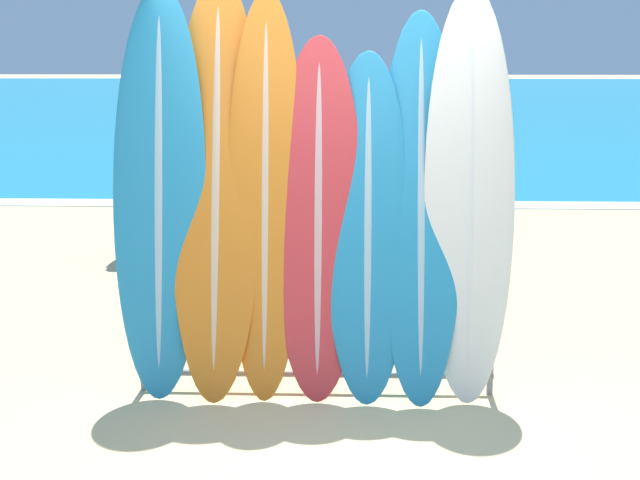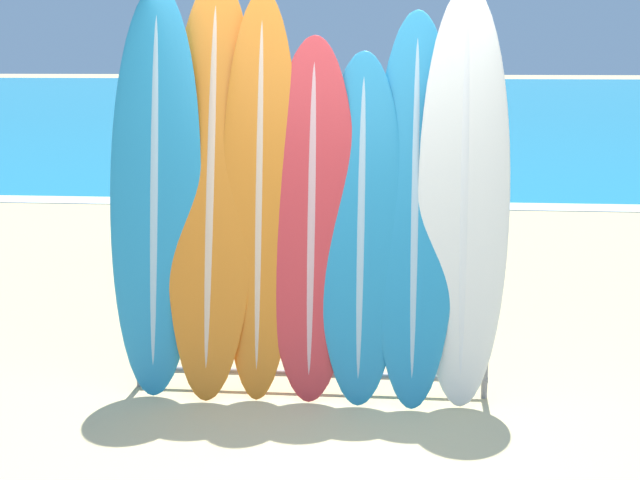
% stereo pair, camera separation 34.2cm
% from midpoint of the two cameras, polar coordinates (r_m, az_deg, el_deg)
% --- Properties ---
extents(ground_plane, '(160.00, 160.00, 0.00)m').
position_cam_midpoint_polar(ground_plane, '(5.17, 2.83, -12.57)').
color(ground_plane, tan).
extents(ocean_water, '(120.00, 60.00, 0.01)m').
position_cam_midpoint_polar(ocean_water, '(41.87, 4.92, 9.01)').
color(ocean_water, teal).
rests_on(ocean_water, ground_plane).
extents(surfboard_rack, '(2.27, 0.04, 0.81)m').
position_cam_midpoint_polar(surfboard_rack, '(5.66, 1.02, -5.51)').
color(surfboard_rack, slate).
rests_on(surfboard_rack, ground_plane).
extents(surfboard_slot_0, '(0.59, 0.51, 2.56)m').
position_cam_midpoint_polar(surfboard_slot_0, '(5.67, -8.80, 3.08)').
color(surfboard_slot_0, teal).
rests_on(surfboard_slot_0, ground_plane).
extents(surfboard_slot_1, '(0.59, 0.74, 2.63)m').
position_cam_midpoint_polar(surfboard_slot_1, '(5.63, -5.23, 3.47)').
color(surfboard_slot_1, orange).
rests_on(surfboard_slot_1, ground_plane).
extents(surfboard_slot_2, '(0.49, 0.55, 2.53)m').
position_cam_midpoint_polar(surfboard_slot_2, '(5.56, -2.13, 2.86)').
color(surfboard_slot_2, orange).
rests_on(surfboard_slot_2, ground_plane).
extents(surfboard_slot_3, '(0.56, 0.52, 2.25)m').
position_cam_midpoint_polar(surfboard_slot_3, '(5.53, 1.25, 1.36)').
color(surfboard_slot_3, red).
rests_on(surfboard_slot_3, ground_plane).
extents(surfboard_slot_4, '(0.54, 0.59, 2.16)m').
position_cam_midpoint_polar(surfboard_slot_4, '(5.52, 4.43, 0.82)').
color(surfboard_slot_4, teal).
rests_on(surfboard_slot_4, ground_plane).
extents(surfboard_slot_5, '(0.53, 0.74, 2.41)m').
position_cam_midpoint_polar(surfboard_slot_5, '(5.54, 7.85, 2.13)').
color(surfboard_slot_5, teal).
rests_on(surfboard_slot_5, ground_plane).
extents(surfboard_slot_6, '(0.56, 0.54, 2.55)m').
position_cam_midpoint_polar(surfboard_slot_6, '(5.54, 10.95, 2.74)').
color(surfboard_slot_6, silver).
rests_on(surfboard_slot_6, ground_plane).
extents(person_near_water, '(0.29, 0.28, 1.70)m').
position_cam_midpoint_polar(person_near_water, '(7.33, -1.07, 2.41)').
color(person_near_water, '#A87A5B').
rests_on(person_near_water, ground_plane).
extents(person_mid_beach, '(0.29, 0.23, 1.73)m').
position_cam_midpoint_polar(person_mid_beach, '(8.78, 0.09, 4.15)').
color(person_mid_beach, tan).
rests_on(person_mid_beach, ground_plane).
extents(person_far_left, '(0.28, 0.26, 1.63)m').
position_cam_midpoint_polar(person_far_left, '(9.72, -9.83, 4.38)').
color(person_far_left, tan).
rests_on(person_far_left, ground_plane).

